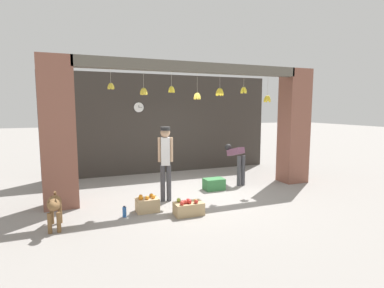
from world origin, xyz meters
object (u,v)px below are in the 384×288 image
Objects in this scene: wall_clock at (139,107)px; dog at (54,205)px; fruit_crate_apples at (189,208)px; water_bottle at (124,212)px; worker_stooping at (236,158)px; produce_box_green at (214,184)px; fruit_crate_oranges at (147,204)px; shopkeeper at (166,157)px.

dog is at bearing -121.02° from wall_clock.
fruit_crate_apples reaches higher than water_bottle.
worker_stooping is 1.11m from produce_box_green.
fruit_crate_apples is at bearing -34.32° from fruit_crate_oranges.
wall_clock reaches higher than water_bottle.
produce_box_green is (1.29, 1.51, 0.01)m from fruit_crate_apples.
worker_stooping reaches higher than fruit_crate_apples.
wall_clock is at bearing 80.73° from fruit_crate_oranges.
fruit_crate_oranges is 2.06× the size of water_bottle.
wall_clock is (0.02, 3.03, 1.14)m from shopkeeper.
fruit_crate_oranges is (-2.89, -1.37, -0.58)m from worker_stooping.
wall_clock is at bearing 92.11° from fruit_crate_apples.
produce_box_green is 2.35× the size of water_bottle.
worker_stooping is 3.31× the size of wall_clock.
dog is at bearing -173.86° from water_bottle.
shopkeeper is at bearing 110.16° from dog.
fruit_crate_apples is (0.17, -1.04, -0.88)m from shopkeeper.
dog reaches higher than water_bottle.
produce_box_green is at bearing 26.50° from fruit_crate_oranges.
water_bottle is at bearing 96.59° from dog.
fruit_crate_oranges is 4.14m from wall_clock.
shopkeeper is at bearing 33.13° from water_bottle.
produce_box_green is at bearing -60.72° from wall_clock.
worker_stooping is at bearing 110.12° from dog.
shopkeeper is at bearing -164.54° from worker_stooping.
worker_stooping is 3.50m from wall_clock.
fruit_crate_oranges is 0.89m from fruit_crate_apples.
water_bottle is at bearing -159.99° from worker_stooping.
shopkeeper reaches higher than fruit_crate_apples.
shopkeeper is 1.56m from water_bottle.
fruit_crate_oranges reaches higher than fruit_crate_apples.
produce_box_green is at bearing 24.76° from water_bottle.
fruit_crate_apples is at bearing -130.49° from produce_box_green.
water_bottle is at bearing -155.24° from produce_box_green.
fruit_crate_apples is at bearing 115.11° from shopkeeper.
dog is at bearing 175.04° from fruit_crate_apples.
produce_box_green is (2.02, 1.01, -0.00)m from fruit_crate_oranges.
shopkeeper is 1.17m from fruit_crate_oranges.
water_bottle is at bearing -162.87° from fruit_crate_oranges.
worker_stooping is 3.76m from water_bottle.
dog is 1.29m from water_bottle.
fruit_crate_apples is at bearing -143.30° from worker_stooping.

